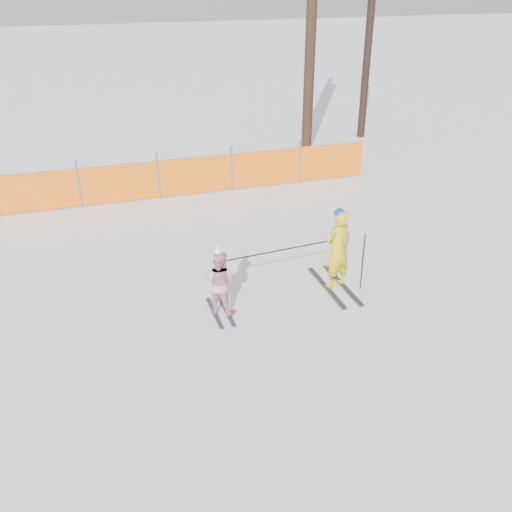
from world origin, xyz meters
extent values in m
plane|color=white|center=(0.00, 0.00, 0.00)|extent=(120.00, 120.00, 0.00)
cube|color=black|center=(1.47, 0.64, 0.02)|extent=(0.09, 1.62, 0.04)
cube|color=black|center=(1.81, 0.64, 0.02)|extent=(0.09, 1.62, 0.04)
imported|color=yellow|center=(1.64, 0.64, 0.82)|extent=(0.66, 0.54, 1.56)
sphere|color=navy|center=(1.64, 0.64, 1.54)|extent=(0.20, 0.20, 0.20)
cube|color=black|center=(-0.80, 0.44, 0.01)|extent=(0.09, 1.04, 0.03)
cube|color=black|center=(-0.58, 0.44, 0.01)|extent=(0.09, 1.04, 0.03)
imported|color=pink|center=(-0.69, 0.44, 0.62)|extent=(0.73, 0.70, 1.19)
cone|color=white|center=(-0.69, 0.44, 1.26)|extent=(0.19, 0.19, 0.24)
cylinder|color=black|center=(2.09, 0.44, 0.58)|extent=(0.02, 0.02, 1.16)
cylinder|color=black|center=(0.47, 0.54, 1.02)|extent=(2.08, 0.20, 0.02)
cylinder|color=#595960|center=(-2.79, 6.38, 0.62)|extent=(0.06, 0.06, 1.25)
cylinder|color=#595960|center=(-0.79, 6.38, 0.62)|extent=(0.06, 0.06, 1.25)
cylinder|color=#595960|center=(1.21, 6.38, 0.62)|extent=(0.06, 0.06, 1.25)
cylinder|color=#595960|center=(3.21, 6.38, 0.62)|extent=(0.06, 0.06, 1.25)
cube|color=orange|center=(-2.83, 6.38, 0.55)|extent=(15.92, 0.03, 1.00)
cylinder|color=#311E15|center=(4.75, 9.59, 3.53)|extent=(0.34, 0.34, 7.07)
cylinder|color=black|center=(7.22, 10.38, 2.90)|extent=(0.26, 0.26, 5.80)
cylinder|color=black|center=(5.95, 12.28, 3.22)|extent=(0.24, 0.24, 6.43)
camera|label=1|loc=(-2.75, -7.96, 5.53)|focal=40.00mm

